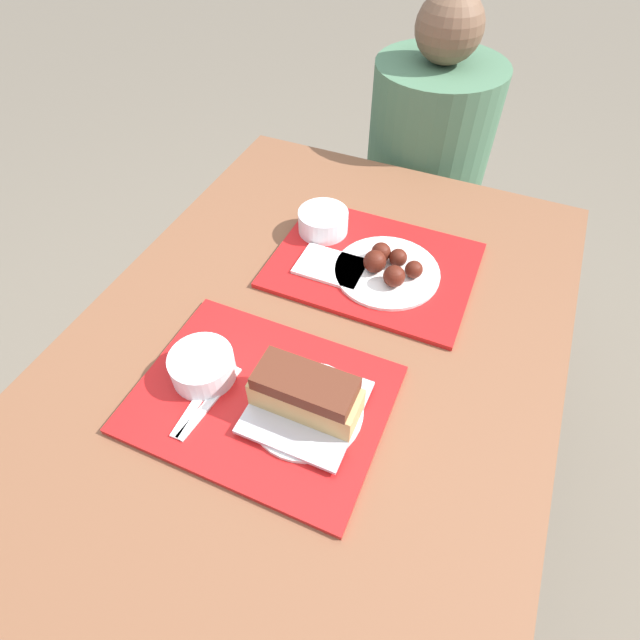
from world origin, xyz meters
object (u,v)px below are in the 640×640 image
at_px(tray_far, 373,265).
at_px(bowl_coleslaw_near, 202,365).
at_px(brisket_sandwich_plate, 306,398).
at_px(bowl_coleslaw_far, 323,220).
at_px(wings_plate_far, 388,267).
at_px(person_seated_across, 429,145).
at_px(tray_near, 262,399).

relative_size(tray_far, bowl_coleslaw_near, 3.75).
bearing_deg(brisket_sandwich_plate, bowl_coleslaw_far, 109.81).
relative_size(tray_far, wings_plate_far, 1.91).
bearing_deg(person_seated_across, bowl_coleslaw_far, -101.31).
bearing_deg(tray_near, bowl_coleslaw_near, 179.32).
distance_m(tray_far, person_seated_across, 0.65).
relative_size(tray_near, brisket_sandwich_plate, 2.21).
xyz_separation_m(tray_near, bowl_coleslaw_far, (-0.08, 0.48, 0.04)).
relative_size(bowl_coleslaw_near, person_seated_across, 0.16).
bearing_deg(wings_plate_far, tray_far, 153.56).
xyz_separation_m(tray_far, person_seated_across, (-0.04, 0.64, -0.05)).
relative_size(tray_far, bowl_coleslaw_far, 3.75).
distance_m(brisket_sandwich_plate, bowl_coleslaw_far, 0.50).
distance_m(brisket_sandwich_plate, person_seated_across, 1.06).
bearing_deg(tray_far, wings_plate_far, -26.44).
relative_size(brisket_sandwich_plate, wings_plate_far, 0.86).
relative_size(tray_near, bowl_coleslaw_far, 3.75).
bearing_deg(person_seated_across, brisket_sandwich_plate, -87.06).
distance_m(bowl_coleslaw_near, person_seated_across, 1.07).
xyz_separation_m(bowl_coleslaw_far, person_seated_across, (0.12, 0.58, -0.08)).
height_order(brisket_sandwich_plate, person_seated_across, person_seated_across).
bearing_deg(person_seated_across, tray_near, -91.71).
distance_m(tray_far, brisket_sandwich_plate, 0.41).
xyz_separation_m(tray_far, brisket_sandwich_plate, (0.02, -0.41, 0.05)).
height_order(tray_near, bowl_coleslaw_near, bowl_coleslaw_near).
xyz_separation_m(bowl_coleslaw_near, brisket_sandwich_plate, (0.21, 0.01, 0.01)).
xyz_separation_m(tray_far, bowl_coleslaw_far, (-0.15, 0.06, 0.04)).
bearing_deg(bowl_coleslaw_far, tray_far, -22.42).
distance_m(tray_near, bowl_coleslaw_near, 0.12).
relative_size(bowl_coleslaw_near, brisket_sandwich_plate, 0.59).
relative_size(tray_far, brisket_sandwich_plate, 2.21).
relative_size(tray_near, person_seated_across, 0.61).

